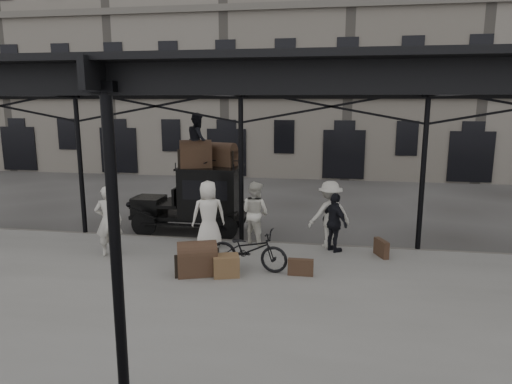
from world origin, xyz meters
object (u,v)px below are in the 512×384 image
porter_official (335,223)px  bicycle (249,250)px  porter_left (109,221)px  taxi (201,196)px  steamer_trunk_roof_near (196,156)px  steamer_trunk_platform (197,261)px

porter_official → bicycle: (-2.06, -1.75, -0.30)m
porter_left → porter_official: size_ratio=1.17×
taxi → bicycle: bearing=-57.7°
bicycle → steamer_trunk_roof_near: 4.29m
bicycle → steamer_trunk_roof_near: size_ratio=2.02×
bicycle → steamer_trunk_platform: size_ratio=2.10×
steamer_trunk_roof_near → porter_official: bearing=-38.5°
taxi → steamer_trunk_platform: size_ratio=3.95×
porter_left → steamer_trunk_platform: size_ratio=2.05×
steamer_trunk_platform → bicycle: bearing=3.5°
taxi → steamer_trunk_roof_near: 1.35m
porter_left → steamer_trunk_platform: bearing=141.9°
porter_left → bicycle: (3.82, -0.44, -0.44)m
porter_left → bicycle: porter_left is taller
taxi → steamer_trunk_roof_near: (-0.08, -0.25, 1.33)m
steamer_trunk_roof_near → steamer_trunk_platform: 4.31m
steamer_trunk_platform → steamer_trunk_roof_near: bearing=86.9°
porter_official → bicycle: size_ratio=0.83×
porter_official → steamer_trunk_roof_near: 4.77m
bicycle → porter_left: bearing=90.9°
taxi → porter_official: taxi is taller
porter_official → steamer_trunk_roof_near: steamer_trunk_roof_near is taller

